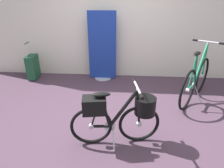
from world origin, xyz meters
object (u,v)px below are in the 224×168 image
object	(u,v)px
floor_banner_stand	(102,51)
display_bike_left	(196,80)
folding_bike_foreground	(119,114)
rolling_suitcase	(33,67)

from	to	relation	value
floor_banner_stand	display_bike_left	distance (m)	1.99
folding_bike_foreground	display_bike_left	world-z (taller)	display_bike_left
display_bike_left	rolling_suitcase	world-z (taller)	display_bike_left
floor_banner_stand	rolling_suitcase	world-z (taller)	floor_banner_stand
floor_banner_stand	folding_bike_foreground	distance (m)	2.18
floor_banner_stand	folding_bike_foreground	bearing A→B (deg)	-77.70
floor_banner_stand	folding_bike_foreground	world-z (taller)	floor_banner_stand
floor_banner_stand	display_bike_left	size ratio (longest dim) A/B	1.18
folding_bike_foreground	rolling_suitcase	bearing A→B (deg)	135.47
floor_banner_stand	display_bike_left	bearing A→B (deg)	-26.54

